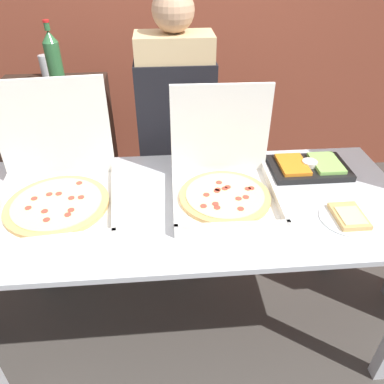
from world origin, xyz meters
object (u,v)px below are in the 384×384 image
at_px(veggie_tray, 309,167).
at_px(soda_can_silver, 45,66).
at_px(pizza_box_far_right, 224,179).
at_px(soda_bottle, 53,58).
at_px(pizza_box_near_right, 56,185).
at_px(paper_plate_front_right, 349,217).
at_px(person_server_vest, 176,128).

height_order(veggie_tray, soda_can_silver, soda_can_silver).
distance_m(pizza_box_far_right, soda_bottle, 1.22).
xyz_separation_m(pizza_box_near_right, paper_plate_front_right, (1.21, -0.23, -0.07)).
height_order(pizza_box_far_right, soda_can_silver, pizza_box_far_right).
height_order(veggie_tray, soda_bottle, soda_bottle).
bearing_deg(pizza_box_far_right, soda_bottle, 137.03).
height_order(pizza_box_near_right, person_server_vest, person_server_vest).
bearing_deg(pizza_box_near_right, paper_plate_front_right, -15.69).
xyz_separation_m(pizza_box_far_right, person_server_vest, (-0.18, 0.61, -0.03)).
bearing_deg(pizza_box_far_right, veggie_tray, 21.39).
relative_size(pizza_box_far_right, paper_plate_front_right, 2.02).
distance_m(pizza_box_far_right, person_server_vest, 0.63).
height_order(pizza_box_near_right, soda_can_silver, pizza_box_near_right).
relative_size(veggie_tray, soda_can_silver, 3.04).
relative_size(pizza_box_far_right, veggie_tray, 1.27).
distance_m(veggie_tray, soda_can_silver, 1.65).
bearing_deg(soda_bottle, pizza_box_near_right, -81.50).
bearing_deg(soda_can_silver, person_server_vest, -26.56).
xyz_separation_m(soda_bottle, person_server_vest, (0.66, -0.21, -0.35)).
xyz_separation_m(pizza_box_far_right, soda_bottle, (-0.84, 0.82, 0.32)).
bearing_deg(soda_bottle, veggie_tray, -26.82).
relative_size(pizza_box_near_right, person_server_vest, 0.33).
bearing_deg(person_server_vest, pizza_box_far_right, 106.48).
height_order(pizza_box_far_right, soda_bottle, soda_bottle).
xyz_separation_m(pizza_box_near_right, soda_bottle, (-0.12, 0.82, 0.31)).
bearing_deg(paper_plate_front_right, soda_can_silver, 139.87).
distance_m(paper_plate_front_right, soda_bottle, 1.74).
distance_m(veggie_tray, person_server_vest, 0.77).
height_order(paper_plate_front_right, person_server_vest, person_server_vest).
bearing_deg(pizza_box_near_right, person_server_vest, 42.84).
distance_m(paper_plate_front_right, veggie_tray, 0.39).
bearing_deg(paper_plate_front_right, pizza_box_far_right, 155.81).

